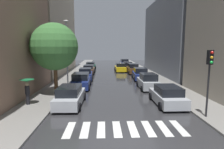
% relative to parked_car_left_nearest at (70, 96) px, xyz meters
% --- Properties ---
extents(ground_plane, '(28.00, 72.00, 0.04)m').
position_rel_parked_car_left_nearest_xyz_m(ground_plane, '(3.88, 18.06, -0.78)').
color(ground_plane, '#2D2D30').
extents(sidewalk_left, '(3.00, 72.00, 0.15)m').
position_rel_parked_car_left_nearest_xyz_m(sidewalk_left, '(-2.62, 18.06, -0.68)').
color(sidewalk_left, gray).
rests_on(sidewalk_left, ground).
extents(sidewalk_right, '(3.00, 72.00, 0.15)m').
position_rel_parked_car_left_nearest_xyz_m(sidewalk_right, '(10.38, 18.06, -0.68)').
color(sidewalk_right, gray).
rests_on(sidewalk_right, ground).
extents(crosswalk_stripes, '(6.75, 2.20, 0.01)m').
position_rel_parked_car_left_nearest_xyz_m(crosswalk_stripes, '(3.88, -4.58, -0.75)').
color(crosswalk_stripes, silver).
rests_on(crosswalk_stripes, ground).
extents(building_left_mid, '(6.00, 20.69, 18.57)m').
position_rel_parked_car_left_nearest_xyz_m(building_left_mid, '(-7.12, 20.72, 8.53)').
color(building_left_mid, '#B2A38C').
rests_on(building_left_mid, ground).
extents(building_right_mid, '(6.00, 20.06, 12.80)m').
position_rel_parked_car_left_nearest_xyz_m(building_right_mid, '(14.88, 17.77, 5.64)').
color(building_right_mid, slate).
rests_on(building_right_mid, ground).
extents(parked_car_left_nearest, '(2.13, 4.65, 1.61)m').
position_rel_parked_car_left_nearest_xyz_m(parked_car_left_nearest, '(0.00, 0.00, 0.00)').
color(parked_car_left_nearest, '#B2B7BF').
rests_on(parked_car_left_nearest, ground).
extents(parked_car_left_second, '(2.23, 4.76, 1.75)m').
position_rel_parked_car_left_nearest_xyz_m(parked_car_left_second, '(0.07, 6.65, 0.06)').
color(parked_car_left_second, navy).
rests_on(parked_car_left_second, ground).
extents(parked_car_left_third, '(2.15, 4.28, 1.71)m').
position_rel_parked_car_left_nearest_xyz_m(parked_car_left_third, '(0.08, 12.09, 0.04)').
color(parked_car_left_third, navy).
rests_on(parked_car_left_third, ground).
extents(parked_car_left_fourth, '(2.05, 4.69, 1.60)m').
position_rel_parked_car_left_nearest_xyz_m(parked_car_left_fourth, '(0.06, 18.23, -0.00)').
color(parked_car_left_fourth, brown).
rests_on(parked_car_left_fourth, ground).
extents(parked_car_left_fifth, '(2.08, 4.43, 1.60)m').
position_rel_parked_car_left_nearest_xyz_m(parked_car_left_fifth, '(-0.06, 24.70, -0.01)').
color(parked_car_left_fifth, '#0C4C2D').
rests_on(parked_car_left_fifth, ground).
extents(parked_car_right_nearest, '(2.17, 4.42, 1.56)m').
position_rel_parked_car_left_nearest_xyz_m(parked_car_right_nearest, '(7.82, -0.12, -0.02)').
color(parked_car_right_nearest, '#B2B7BF').
rests_on(parked_car_right_nearest, ground).
extents(parked_car_right_second, '(2.04, 4.05, 1.76)m').
position_rel_parked_car_left_nearest_xyz_m(parked_car_right_second, '(7.60, 5.80, 0.06)').
color(parked_car_right_second, '#B2B7BF').
rests_on(parked_car_right_second, ground).
extents(parked_car_right_third, '(2.26, 4.39, 1.73)m').
position_rel_parked_car_left_nearest_xyz_m(parked_car_right_third, '(7.88, 11.93, 0.05)').
color(parked_car_right_third, navy).
rests_on(parked_car_right_third, ground).
extents(parked_car_right_fourth, '(2.04, 4.56, 1.77)m').
position_rel_parked_car_left_nearest_xyz_m(parked_car_right_fourth, '(7.81, 18.59, 0.07)').
color(parked_car_right_fourth, brown).
rests_on(parked_car_right_fourth, ground).
extents(parked_car_right_fifth, '(2.21, 4.27, 1.58)m').
position_rel_parked_car_left_nearest_xyz_m(parked_car_right_fifth, '(7.63, 24.84, -0.01)').
color(parked_car_right_fifth, black).
rests_on(parked_car_right_fifth, ground).
extents(parked_car_right_sixth, '(2.25, 4.28, 1.79)m').
position_rel_parked_car_left_nearest_xyz_m(parked_car_right_sixth, '(7.71, 31.48, 0.07)').
color(parked_car_right_sixth, navy).
rests_on(parked_car_right_sixth, ground).
extents(taxi_midroad, '(2.15, 4.53, 1.81)m').
position_rel_parked_car_left_nearest_xyz_m(taxi_midroad, '(5.84, 21.41, 0.01)').
color(taxi_midroad, yellow).
rests_on(taxi_midroad, ground).
extents(pedestrian_foreground, '(1.11, 1.11, 1.99)m').
position_rel_parked_car_left_nearest_xyz_m(pedestrian_foreground, '(-3.29, -0.05, 0.89)').
color(pedestrian_foreground, black).
rests_on(pedestrian_foreground, sidewalk_left).
extents(street_tree_left, '(4.49, 4.49, 6.76)m').
position_rel_parked_car_left_nearest_xyz_m(street_tree_left, '(-1.96, 3.55, 3.90)').
color(street_tree_left, '#513823').
rests_on(street_tree_left, sidewalk_left).
extents(traffic_light_right_corner, '(0.30, 0.42, 4.30)m').
position_rel_parked_car_left_nearest_xyz_m(traffic_light_right_corner, '(9.33, -3.27, 2.53)').
color(traffic_light_right_corner, black).
rests_on(traffic_light_right_corner, sidewalk_right).
extents(lamp_post_left, '(0.60, 0.28, 7.60)m').
position_rel_parked_car_left_nearest_xyz_m(lamp_post_left, '(-1.67, 7.97, 3.73)').
color(lamp_post_left, '#595B60').
rests_on(lamp_post_left, sidewalk_left).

